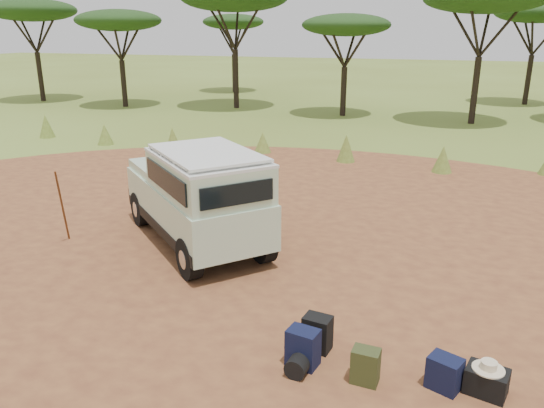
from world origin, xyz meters
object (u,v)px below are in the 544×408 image
(backpack_black, at_px, (317,333))
(hard_case, at_px, (486,381))
(safari_vehicle, at_px, (198,198))
(duffel_navy, at_px, (444,373))
(backpack_navy, at_px, (303,348))
(backpack_olive, at_px, (365,366))
(walking_staff, at_px, (62,207))

(backpack_black, distance_m, hard_case, 2.13)
(safari_vehicle, relative_size, duffel_navy, 9.76)
(backpack_navy, height_order, duffel_navy, backpack_navy)
(backpack_black, distance_m, backpack_olive, 0.88)
(backpack_black, xyz_separation_m, backpack_navy, (-0.09, -0.40, 0.01))
(safari_vehicle, xyz_separation_m, backpack_navy, (3.04, -3.24, -0.72))
(safari_vehicle, relative_size, backpack_black, 8.32)
(backpack_black, relative_size, backpack_olive, 1.08)
(backpack_olive, bearing_deg, backpack_navy, 177.39)
(walking_staff, distance_m, backpack_olive, 6.90)
(backpack_black, relative_size, duffel_navy, 1.17)
(backpack_navy, distance_m, hard_case, 2.21)
(backpack_black, bearing_deg, safari_vehicle, 146.16)
(safari_vehicle, height_order, backpack_olive, safari_vehicle)
(safari_vehicle, bearing_deg, hard_case, 11.98)
(safari_vehicle, xyz_separation_m, duffel_navy, (4.77, -3.15, -0.76))
(backpack_navy, relative_size, hard_case, 1.09)
(safari_vehicle, distance_m, hard_case, 6.14)
(walking_staff, distance_m, duffel_navy, 7.70)
(backpack_black, bearing_deg, hard_case, 1.77)
(backpack_black, distance_m, backpack_navy, 0.41)
(hard_case, bearing_deg, backpack_navy, -161.43)
(walking_staff, bearing_deg, safari_vehicle, -11.51)
(safari_vehicle, bearing_deg, backpack_olive, 1.60)
(backpack_olive, bearing_deg, hard_case, 14.11)
(backpack_black, relative_size, hard_case, 1.06)
(backpack_olive, relative_size, hard_case, 0.98)
(backpack_navy, distance_m, backpack_olive, 0.82)
(hard_case, bearing_deg, walking_staff, 178.44)
(walking_staff, distance_m, backpack_black, 6.05)
(walking_staff, bearing_deg, backpack_black, -49.05)
(backpack_olive, xyz_separation_m, duffel_navy, (0.91, 0.18, -0.02))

